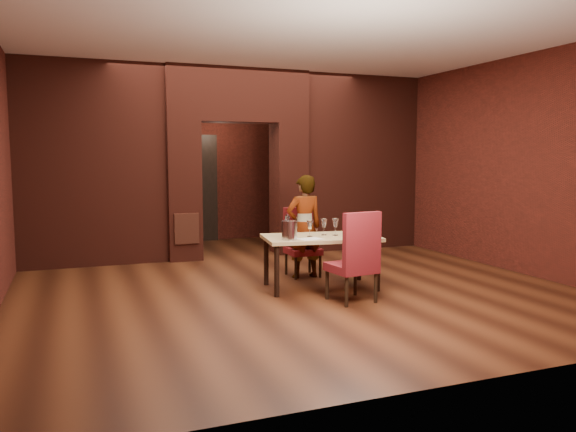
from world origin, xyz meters
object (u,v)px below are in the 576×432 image
at_px(person_seated, 304,227).
at_px(wine_glass_b, 324,227).
at_px(potted_plant, 354,257).
at_px(water_bottle, 287,225).
at_px(chair_far, 303,242).
at_px(wine_glass_c, 335,227).
at_px(wine_glass_a, 310,229).
at_px(chair_near, 351,256).
at_px(dining_table, 321,262).
at_px(wine_bucket, 289,230).

xyz_separation_m(person_seated, wine_glass_b, (0.03, -0.61, 0.07)).
bearing_deg(potted_plant, water_bottle, -154.15).
xyz_separation_m(chair_far, person_seated, (-0.02, -0.09, 0.24)).
height_order(wine_glass_b, wine_glass_c, wine_glass_c).
relative_size(wine_glass_a, potted_plant, 0.50).
bearing_deg(wine_glass_b, wine_glass_a, -164.25).
bearing_deg(chair_far, wine_glass_c, -80.51).
bearing_deg(chair_far, chair_near, -90.38).
height_order(dining_table, chair_far, chair_far).
relative_size(dining_table, person_seated, 1.01).
distance_m(dining_table, person_seated, 0.78).
bearing_deg(water_bottle, dining_table, -22.55).
height_order(wine_glass_b, potted_plant, wine_glass_b).
bearing_deg(wine_glass_b, person_seated, 92.58).
bearing_deg(wine_bucket, wine_glass_a, 25.68).
height_order(chair_near, person_seated, person_seated).
distance_m(dining_table, water_bottle, 0.65).
relative_size(dining_table, wine_glass_c, 6.56).
bearing_deg(wine_bucket, chair_near, -45.84).
bearing_deg(wine_glass_b, wine_bucket, -158.11).
relative_size(wine_bucket, water_bottle, 0.85).
distance_m(chair_far, potted_plant, 0.90).
bearing_deg(dining_table, wine_bucket, -154.10).
distance_m(wine_bucket, water_bottle, 0.35).
xyz_separation_m(chair_near, potted_plant, (0.86, 1.55, -0.33)).
xyz_separation_m(chair_far, wine_bucket, (-0.57, -0.93, 0.32)).
distance_m(wine_glass_b, potted_plant, 1.27).
height_order(chair_near, wine_glass_a, chair_near).
xyz_separation_m(chair_near, wine_glass_c, (0.14, 0.73, 0.26)).
bearing_deg(wine_glass_c, chair_near, -100.83).
xyz_separation_m(chair_near, wine_glass_a, (-0.22, 0.75, 0.25)).
height_order(wine_glass_b, wine_bucket, wine_bucket).
bearing_deg(person_seated, dining_table, 84.63).
xyz_separation_m(dining_table, wine_glass_b, (0.07, 0.07, 0.45)).
xyz_separation_m(wine_glass_c, water_bottle, (-0.61, 0.19, 0.03)).
bearing_deg(potted_plant, chair_near, -118.83).
bearing_deg(water_bottle, wine_glass_a, -33.45).
xyz_separation_m(chair_far, potted_plant, (0.85, 0.04, -0.28)).
relative_size(wine_glass_b, wine_bucket, 0.91).
relative_size(wine_glass_a, wine_glass_b, 0.96).
relative_size(person_seated, wine_glass_c, 6.53).
relative_size(chair_far, water_bottle, 3.51).
bearing_deg(potted_plant, chair_far, -177.14).
height_order(chair_far, person_seated, person_seated).
xyz_separation_m(wine_bucket, potted_plant, (1.42, 0.97, -0.60)).
bearing_deg(water_bottle, potted_plant, 25.85).
relative_size(chair_near, potted_plant, 2.60).
bearing_deg(potted_plant, wine_glass_b, -138.69).
height_order(wine_glass_a, water_bottle, water_bottle).
xyz_separation_m(water_bottle, potted_plant, (1.32, 0.64, -0.62)).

